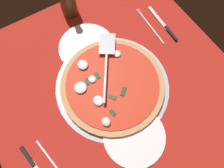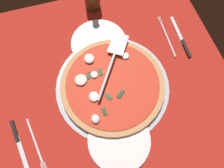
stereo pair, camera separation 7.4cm
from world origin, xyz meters
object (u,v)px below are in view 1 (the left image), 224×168
Objects in this scene: dinner_plate_right at (134,136)px; pizza at (111,84)px; place_setting_far at (158,26)px; pizza_server at (106,61)px; dinner_plate_left at (87,47)px; place_setting_near at (44,165)px.

pizza is (-19.90, 3.06, 1.19)cm from dinner_plate_right.
dinner_plate_right is at bearing 135.91° from place_setting_far.
pizza_server is (-28.25, 6.06, 3.56)cm from dinner_plate_right.
place_setting_far is (-4.38, 28.24, -3.70)cm from pizza_server.
pizza_server is at bearing 12.00° from dinner_plate_left.
dinner_plate_left is at bearing 79.56° from place_setting_far.
pizza is at bearing 114.51° from place_setting_far.
place_setting_near is at bearing -46.83° from dinner_plate_left.
dinner_plate_right is at bearing 65.02° from place_setting_near.
place_setting_near is (-7.82, -30.21, -0.13)cm from dinner_plate_right.
place_setting_near is at bearing 153.27° from pizza_server.
dinner_plate_left and dinner_plate_right have the same top height.
place_setting_far reaches higher than dinner_plate_right.
dinner_plate_right is (39.58, -3.66, 0.00)cm from dinner_plate_left.
dinner_plate_left is 0.87× the size of pizza_server.
dinner_plate_right is 0.55× the size of pizza.
dinner_plate_right is 0.81× the size of pizza_server.
pizza is at bearing -165.92° from pizza_server.
pizza_server reaches higher than place_setting_far.
place_setting_far is at bearing -47.31° from pizza_server.
place_setting_far is at bearing 133.57° from dinner_plate_right.
place_setting_near reaches higher than dinner_plate_left.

